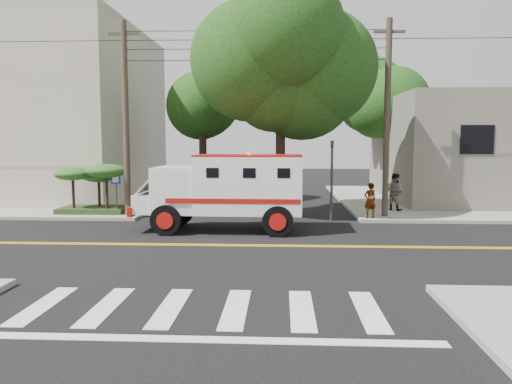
{
  "coord_description": "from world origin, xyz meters",
  "views": [
    {
      "loc": [
        1.56,
        -16.75,
        3.52
      ],
      "look_at": [
        0.57,
        2.43,
        1.6
      ],
      "focal_mm": 35.0,
      "sensor_mm": 36.0,
      "label": 1
    }
  ],
  "objects": [
    {
      "name": "tree_left",
      "position": [
        -2.68,
        11.79,
        5.73
      ],
      "size": [
        4.48,
        4.2,
        7.7
      ],
      "color": "black",
      "rests_on": "ground"
    },
    {
      "name": "building_right",
      "position": [
        15.0,
        14.0,
        3.15
      ],
      "size": [
        14.0,
        12.0,
        6.0
      ],
      "primitive_type": "cube",
      "color": "slate",
      "rests_on": "sidewalk_ne"
    },
    {
      "name": "accessibility_sign",
      "position": [
        -6.2,
        6.17,
        1.37
      ],
      "size": [
        0.45,
        0.1,
        2.02
      ],
      "color": "#3F3F42",
      "rests_on": "ground"
    },
    {
      "name": "palm_planter",
      "position": [
        -7.44,
        6.62,
        1.65
      ],
      "size": [
        3.52,
        2.63,
        2.36
      ],
      "color": "#1E3314",
      "rests_on": "sidewalk_nw"
    },
    {
      "name": "sidewalk_ne",
      "position": [
        13.5,
        13.5,
        0.07
      ],
      "size": [
        17.0,
        17.0,
        0.15
      ],
      "primitive_type": "cube",
      "color": "gray",
      "rests_on": "ground"
    },
    {
      "name": "armored_truck",
      "position": [
        -0.58,
        2.88,
        1.73
      ],
      "size": [
        6.71,
        2.8,
        3.03
      ],
      "rotation": [
        0.0,
        0.0,
        -0.02
      ],
      "color": "white",
      "rests_on": "ground"
    },
    {
      "name": "utility_pole_left",
      "position": [
        -5.6,
        6.0,
        4.5
      ],
      "size": [
        0.28,
        0.28,
        9.0
      ],
      "primitive_type": "cylinder",
      "color": "#382D23",
      "rests_on": "ground"
    },
    {
      "name": "tree_right",
      "position": [
        8.84,
        15.77,
        6.09
      ],
      "size": [
        4.8,
        4.5,
        8.2
      ],
      "color": "black",
      "rests_on": "ground"
    },
    {
      "name": "sidewalk_nw",
      "position": [
        -13.5,
        13.5,
        0.07
      ],
      "size": [
        17.0,
        17.0,
        0.15
      ],
      "primitive_type": "cube",
      "color": "gray",
      "rests_on": "ground"
    },
    {
      "name": "pedestrian_b",
      "position": [
        7.17,
        8.22,
        1.07
      ],
      "size": [
        1.13,
        1.12,
        1.84
      ],
      "primitive_type": "imported",
      "rotation": [
        0.0,
        0.0,
        2.39
      ],
      "color": "gray",
      "rests_on": "sidewalk_ne"
    },
    {
      "name": "tree_main",
      "position": [
        1.94,
        6.21,
        7.2
      ],
      "size": [
        6.08,
        5.7,
        9.85
      ],
      "color": "black",
      "rests_on": "ground"
    },
    {
      "name": "traffic_signal",
      "position": [
        3.8,
        5.6,
        2.23
      ],
      "size": [
        0.15,
        0.18,
        3.6
      ],
      "color": "#3F3F42",
      "rests_on": "ground"
    },
    {
      "name": "building_left",
      "position": [
        -15.5,
        15.0,
        5.15
      ],
      "size": [
        16.0,
        14.0,
        10.0
      ],
      "primitive_type": "cube",
      "color": "beige",
      "rests_on": "sidewalk_nw"
    },
    {
      "name": "utility_pole_right",
      "position": [
        6.3,
        6.2,
        4.5
      ],
      "size": [
        0.28,
        0.28,
        9.0
      ],
      "primitive_type": "cylinder",
      "color": "#382D23",
      "rests_on": "ground"
    },
    {
      "name": "ground",
      "position": [
        0.0,
        0.0,
        0.0
      ],
      "size": [
        100.0,
        100.0,
        0.0
      ],
      "primitive_type": "plane",
      "color": "black",
      "rests_on": "ground"
    },
    {
      "name": "pedestrian_a",
      "position": [
        5.5,
        5.5,
        0.94
      ],
      "size": [
        0.67,
        0.55,
        1.58
      ],
      "primitive_type": "imported",
      "rotation": [
        0.0,
        0.0,
        3.5
      ],
      "color": "gray",
      "rests_on": "sidewalk_ne"
    }
  ]
}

